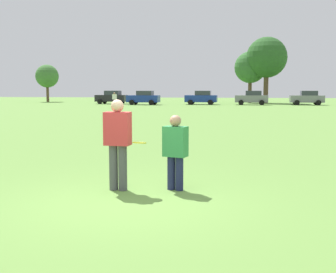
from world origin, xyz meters
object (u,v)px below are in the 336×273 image
traffic_cone (117,135)px  parked_car_near_left (112,97)px  parked_car_mid_left (144,98)px  parked_car_near_right (307,98)px  parked_car_mid_right (252,98)px  bystander_sideline_watcher (115,99)px  player_thrower (118,139)px  frisbee (139,143)px  parked_car_center (202,98)px  player_defender (175,149)px

traffic_cone → parked_car_near_left: parked_car_near_left is taller
parked_car_mid_left → parked_car_near_right: 21.09m
parked_car_mid_left → parked_car_mid_right: bearing=8.6°
bystander_sideline_watcher → player_thrower: bearing=-72.9°
frisbee → parked_car_mid_right: parked_car_mid_right is taller
player_thrower → traffic_cone: bearing=106.9°
parked_car_mid_right → bystander_sideline_watcher: size_ratio=2.54×
traffic_cone → parked_car_near_left: bearing=107.7°
frisbee → bystander_sideline_watcher: bearing=107.7°
parked_car_near_left → parked_car_mid_right: (19.05, -0.30, 0.00)m
parked_car_near_left → parked_car_center: bearing=-2.2°
parked_car_mid_right → player_thrower: bearing=-94.6°
parked_car_center → parked_car_near_right: bearing=3.2°
parked_car_mid_left → parked_car_near_right: size_ratio=1.00×
player_defender → player_thrower: bearing=-169.6°
player_defender → parked_car_mid_left: 46.78m
player_thrower → bystander_sideline_watcher: bearing=107.1°
frisbee → bystander_sideline_watcher: (-12.32, 38.60, -0.05)m
parked_car_mid_right → parked_car_near_right: 7.02m
parked_car_center → bystander_sideline_watcher: 12.90m
frisbee → parked_car_center: bearing=93.8°
player_defender → parked_car_near_left: parked_car_near_left is taller
player_thrower → parked_car_near_right: 49.50m
player_thrower → player_defender: bearing=10.4°
player_defender → bystander_sideline_watcher: (-12.97, 38.24, 0.10)m
player_thrower → frisbee: bearing=-18.0°
player_thrower → parked_car_near_left: bearing=107.6°
parked_car_mid_right → parked_car_near_left: bearing=179.1°
parked_car_near_left → parked_car_near_right: (26.04, 0.27, 0.00)m
frisbee → traffic_cone: size_ratio=0.57×
player_thrower → parked_car_near_right: (10.83, 48.30, -0.11)m
player_defender → traffic_cone: bearing=114.9°
frisbee → player_defender: bearing=29.3°
player_defender → frisbee: bearing=-150.7°
traffic_cone → parked_car_mid_left: 38.74m
player_thrower → player_defender: size_ratio=1.20×
parked_car_center → bystander_sideline_watcher: parked_car_center is taller
parked_car_near_left → parked_car_mid_left: 5.66m
player_defender → frisbee: size_ratio=5.58×
frisbee → parked_car_center: parked_car_center is taller
frisbee → parked_car_near_right: 49.55m
parked_car_near_left → parked_car_near_right: bearing=0.6°
parked_car_near_left → parked_car_mid_left: same height
parked_car_mid_left → parked_car_center: same height
player_thrower → frisbee: 0.51m
traffic_cone → parked_car_center: size_ratio=0.11×
parked_car_center → player_thrower: bearing=-86.8°
player_thrower → player_defender: player_thrower is taller
parked_car_mid_right → parked_car_near_right: (6.99, 0.57, 0.00)m
frisbee → parked_car_near_right: size_ratio=0.06×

